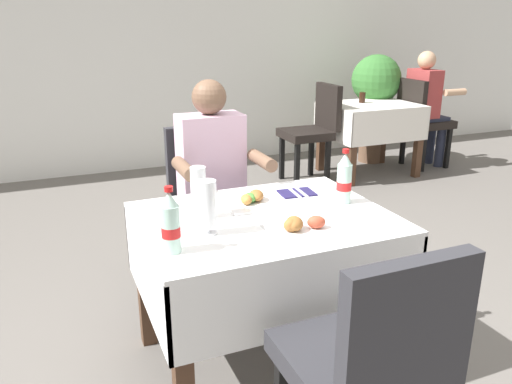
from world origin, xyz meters
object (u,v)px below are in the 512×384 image
object	(u,v)px
main_dining_table	(265,252)
beer_glass_left	(199,193)
napkin_cutlery_set	(297,193)
plate_far_diner	(251,200)
potted_plant_corner	(376,91)
plate_near_camera	(301,227)
background_table_tumbler	(362,97)
background_chair_left	(314,127)
background_dining_table	(370,122)
background_patron	(427,103)
background_chair_right	(421,118)
beer_glass_middle	(208,207)
seated_diner_far	(215,180)
chair_near_camera_side	(369,360)
cola_bottle_primary	(171,224)
chair_far_diner_seat	(210,200)

from	to	relation	value
main_dining_table	beer_glass_left	size ratio (longest dim) A/B	4.76
napkin_cutlery_set	plate_far_diner	bearing A→B (deg)	-168.88
potted_plant_corner	main_dining_table	bearing A→B (deg)	-132.11
main_dining_table	napkin_cutlery_set	bearing A→B (deg)	39.21
plate_near_camera	background_table_tumbler	size ratio (longest dim) A/B	2.31
background_chair_left	background_dining_table	bearing A→B (deg)	-0.00
napkin_cutlery_set	background_dining_table	xyz separation A→B (m)	(2.02, 2.27, -0.20)
background_patron	background_chair_right	bearing A→B (deg)	180.00
main_dining_table	beer_glass_middle	size ratio (longest dim) A/B	4.86
background_table_tumbler	beer_glass_middle	bearing A→B (deg)	-133.24
seated_diner_far	potted_plant_corner	xyz separation A→B (m)	(2.63, 2.21, 0.10)
seated_diner_far	background_table_tumbler	distance (m)	2.95
chair_near_camera_side	cola_bottle_primary	size ratio (longest dim) A/B	3.81
plate_near_camera	background_table_tumbler	world-z (taller)	background_table_tumbler
plate_far_diner	cola_bottle_primary	size ratio (longest dim) A/B	1.00
background_chair_left	background_table_tumbler	bearing A→B (deg)	9.85
napkin_cutlery_set	plate_near_camera	bearing A→B (deg)	-115.19
chair_near_camera_side	napkin_cutlery_set	xyz separation A→B (m)	(0.27, 1.03, 0.20)
chair_near_camera_side	beer_glass_middle	world-z (taller)	chair_near_camera_side
chair_near_camera_side	potted_plant_corner	bearing A→B (deg)	54.75
seated_diner_far	background_dining_table	size ratio (longest dim) A/B	1.37
plate_near_camera	plate_far_diner	bearing A→B (deg)	98.37
plate_near_camera	potted_plant_corner	distance (m)	4.05
background_table_tumbler	plate_near_camera	bearing A→B (deg)	-127.75
napkin_cutlery_set	beer_glass_left	bearing A→B (deg)	-166.78
beer_glass_left	cola_bottle_primary	distance (m)	0.35
background_dining_table	main_dining_table	bearing A→B (deg)	-132.56
background_chair_left	potted_plant_corner	bearing A→B (deg)	22.35
chair_near_camera_side	background_chair_right	world-z (taller)	same
background_dining_table	background_chair_right	bearing A→B (deg)	0.00
cola_bottle_primary	main_dining_table	bearing A→B (deg)	23.57
plate_near_camera	background_chair_right	world-z (taller)	background_chair_right
beer_glass_left	napkin_cutlery_set	world-z (taller)	beer_glass_left
main_dining_table	background_patron	world-z (taller)	background_patron
beer_glass_left	cola_bottle_primary	world-z (taller)	cola_bottle_primary
chair_far_diner_seat	plate_near_camera	world-z (taller)	chair_far_diner_seat
chair_far_diner_seat	background_patron	bearing A→B (deg)	29.23
main_dining_table	chair_far_diner_seat	world-z (taller)	chair_far_diner_seat
seated_diner_far	background_chair_right	xyz separation A→B (m)	(2.96, 1.79, -0.16)
beer_glass_middle	seated_diner_far	bearing A→B (deg)	70.21
plate_far_diner	background_chair_left	size ratio (longest dim) A/B	0.26
plate_far_diner	chair_near_camera_side	bearing A→B (deg)	-90.29
chair_near_camera_side	plate_far_diner	distance (m)	1.00
seated_diner_far	chair_far_diner_seat	bearing A→B (deg)	89.44
seated_diner_far	background_patron	size ratio (longest dim) A/B	1.00
beer_glass_middle	cola_bottle_primary	world-z (taller)	cola_bottle_primary
chair_far_diner_seat	cola_bottle_primary	xyz separation A→B (m)	(-0.46, -1.01, 0.30)
seated_diner_far	potted_plant_corner	size ratio (longest dim) A/B	1.04
background_dining_table	background_table_tumbler	bearing A→B (deg)	111.20
chair_near_camera_side	plate_far_diner	world-z (taller)	chair_near_camera_side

